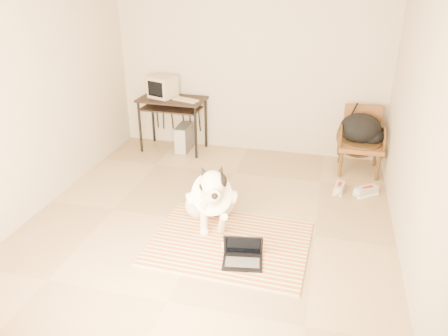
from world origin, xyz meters
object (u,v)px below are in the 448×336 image
(computer_desk, at_px, (172,106))
(pc_tower, at_px, (184,138))
(dog, at_px, (211,197))
(crt_monitor, at_px, (163,87))
(backpack, at_px, (362,130))
(rattan_chair, at_px, (361,140))
(laptop, at_px, (243,255))

(computer_desk, bearing_deg, pc_tower, 6.13)
(computer_desk, distance_m, pc_tower, 0.53)
(dog, distance_m, computer_desk, 2.30)
(crt_monitor, height_order, pc_tower, crt_monitor)
(backpack, bearing_deg, pc_tower, 177.77)
(rattan_chair, bearing_deg, computer_desk, 178.34)
(rattan_chair, relative_size, backpack, 1.47)
(rattan_chair, bearing_deg, dog, -130.65)
(computer_desk, distance_m, backpack, 2.76)
(dog, height_order, crt_monitor, crt_monitor)
(laptop, distance_m, pc_tower, 2.96)
(computer_desk, height_order, pc_tower, computer_desk)
(computer_desk, relative_size, backpack, 1.68)
(pc_tower, distance_m, backpack, 2.63)
(crt_monitor, height_order, rattan_chair, crt_monitor)
(rattan_chair, height_order, backpack, rattan_chair)
(crt_monitor, bearing_deg, backpack, -2.56)
(crt_monitor, bearing_deg, computer_desk, -17.26)
(computer_desk, bearing_deg, laptop, -57.57)
(dog, distance_m, rattan_chair, 2.48)
(laptop, bearing_deg, backpack, 65.38)
(dog, distance_m, pc_tower, 2.21)
(dog, height_order, backpack, dog)
(laptop, relative_size, backpack, 0.70)
(pc_tower, bearing_deg, crt_monitor, 174.70)
(pc_tower, bearing_deg, backpack, -2.23)
(computer_desk, distance_m, crt_monitor, 0.31)
(crt_monitor, bearing_deg, laptop, -55.70)
(rattan_chair, bearing_deg, pc_tower, 177.84)
(laptop, distance_m, rattan_chair, 2.75)
(dog, height_order, rattan_chair, rattan_chair)
(computer_desk, xyz_separation_m, rattan_chair, (2.76, -0.08, -0.26))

